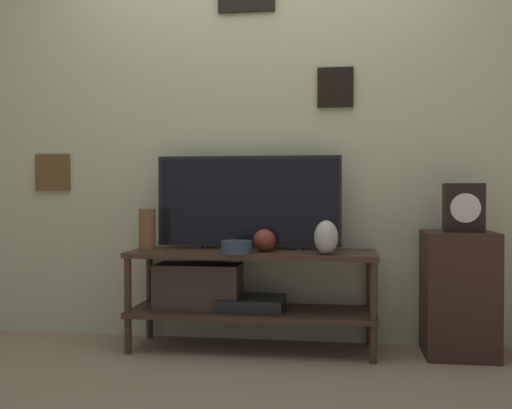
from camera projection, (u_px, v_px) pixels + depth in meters
ground_plane at (245, 362)px, 3.14m from camera, size 12.00×12.00×0.00m
wall_back at (258, 117)px, 3.64m from camera, size 6.40×0.08×2.70m
media_console at (231, 287)px, 3.41m from camera, size 1.39×0.44×0.56m
television at (248, 201)px, 3.48m from camera, size 1.08×0.05×0.54m
vase_round_glass at (264, 240)px, 3.35m from camera, size 0.13×0.13×0.13m
vase_wide_bowl at (236, 247)px, 3.24m from camera, size 0.17×0.17×0.07m
vase_urn_stoneware at (326, 237)px, 3.20m from camera, size 0.13×0.14×0.18m
vase_tall_ceramic at (147, 230)px, 3.40m from camera, size 0.09×0.09×0.24m
side_table at (459, 294)px, 3.27m from camera, size 0.38×0.37×0.68m
mantel_clock at (464, 208)px, 3.22m from camera, size 0.21×0.11×0.26m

